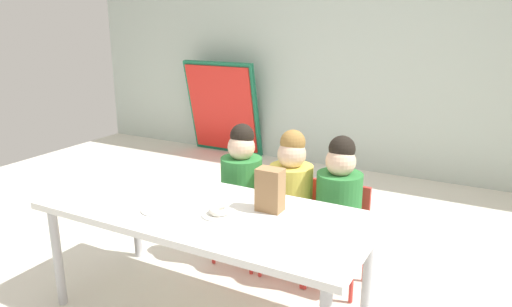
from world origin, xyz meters
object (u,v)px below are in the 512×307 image
Objects in this scene: folded_activity_table at (223,108)px; craft_table at (205,218)px; seated_child_middle_seat at (291,190)px; paper_bag_brown at (270,190)px; paper_plate_center_table at (159,209)px; paper_plate_near_edge at (220,214)px; seated_child_far_right at (339,199)px; donut_powdered_on_plate at (220,210)px; seated_child_near_camera at (242,181)px.

craft_table is at bearing -59.24° from folded_activity_table.
craft_table is 3.16m from folded_activity_table.
paper_bag_brown is (0.09, -0.46, 0.17)m from seated_child_middle_seat.
paper_bag_brown is 1.22× the size of paper_plate_center_table.
seated_child_middle_seat is 0.65m from paper_plate_near_edge.
paper_plate_near_edge and paper_plate_center_table have the same top height.
seated_child_middle_seat is 0.30m from seated_child_far_right.
seated_child_far_right is 0.76m from donut_powdered_on_plate.
paper_bag_brown is (1.92, -2.58, 0.19)m from folded_activity_table.
craft_table is 1.86× the size of seated_child_far_right.
paper_plate_near_edge is (0.11, -0.04, 0.06)m from craft_table.
paper_plate_center_table is (-0.19, -0.13, 0.06)m from craft_table.
paper_plate_near_edge is (-0.40, -0.64, 0.06)m from seated_child_far_right.
seated_child_far_right is at bearing 49.53° from craft_table.
paper_plate_center_table is at bearing -151.56° from paper_bag_brown.
donut_powdered_on_plate reaches higher than paper_plate_center_table.
craft_table is at bearing 34.18° from paper_plate_center_table.
seated_child_middle_seat is at bearing 100.81° from paper_bag_brown.
paper_bag_brown is at bearing 24.46° from craft_table.
seated_child_near_camera is 0.84× the size of folded_activity_table.
folded_activity_table is 3.22m from paper_bag_brown.
folded_activity_table is 10.04× the size of donut_powdered_on_plate.
donut_powdered_on_plate is (-0.40, -0.64, 0.08)m from seated_child_far_right.
seated_child_near_camera and seated_child_far_right have the same top height.
craft_table is 0.64m from seated_child_middle_seat.
seated_child_far_right is 1.02m from paper_plate_center_table.
folded_activity_table is (-1.83, 2.11, -0.02)m from seated_child_middle_seat.
donut_powdered_on_plate is (-0.10, -0.64, 0.08)m from seated_child_middle_seat.
paper_bag_brown is (-0.21, -0.46, 0.17)m from seated_child_far_right.
seated_child_middle_seat is at bearing -49.14° from folded_activity_table.
seated_child_far_right reaches higher than paper_plate_center_table.
seated_child_near_camera reaches higher than craft_table.
paper_bag_brown is at bearing -114.43° from seated_child_far_right.
donut_powdered_on_plate is (0.30, 0.09, 0.02)m from paper_plate_center_table.
seated_child_near_camera is at bearing 180.00° from seated_child_middle_seat.
seated_child_near_camera is at bearing 85.09° from paper_plate_center_table.
paper_plate_near_edge is 1.66× the size of donut_powdered_on_plate.
seated_child_near_camera reaches higher than donut_powdered_on_plate.
folded_activity_table is 6.04× the size of paper_plate_near_edge.
folded_activity_table is at bearing 135.18° from seated_child_far_right.
paper_bag_brown reaches higher than paper_plate_near_edge.
seated_child_middle_seat is 4.17× the size of paper_bag_brown.
paper_plate_near_edge is (0.24, -0.64, 0.06)m from seated_child_near_camera.
seated_child_middle_seat reaches higher than craft_table.
seated_child_near_camera is 0.64m from seated_child_far_right.
seated_child_near_camera is 1.00× the size of seated_child_middle_seat.
seated_child_far_right is 0.84× the size of folded_activity_table.
seated_child_far_right is 8.48× the size of donut_powdered_on_plate.
paper_plate_center_table is at bearing -63.39° from folded_activity_table.
folded_activity_table is at bearing 126.65° from paper_bag_brown.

